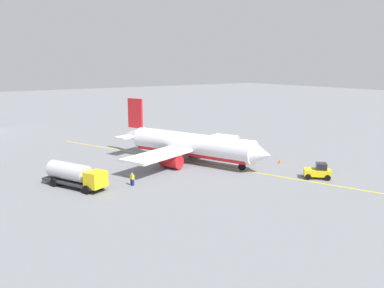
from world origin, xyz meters
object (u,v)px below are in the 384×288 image
object	(u,v)px
airplane	(190,146)
refueling_worker	(132,179)
pushback_tug	(318,171)
safety_cone_nose	(280,161)
fuel_tanker	(75,175)

from	to	relation	value
airplane	refueling_worker	xyz separation A→B (m)	(6.51, -13.77, -1.87)
airplane	pushback_tug	world-z (taller)	airplane
airplane	safety_cone_nose	bearing A→B (deg)	50.41
fuel_tanker	airplane	bearing A→B (deg)	98.55
pushback_tug	refueling_worker	world-z (taller)	pushback_tug
fuel_tanker	refueling_worker	bearing A→B (deg)	61.67
airplane	safety_cone_nose	xyz separation A→B (m)	(9.28, 11.22, -2.35)
pushback_tug	fuel_tanker	bearing A→B (deg)	-117.85
pushback_tug	safety_cone_nose	distance (m)	9.47
airplane	refueling_worker	world-z (taller)	airplane
pushback_tug	safety_cone_nose	bearing A→B (deg)	166.22
pushback_tug	safety_cone_nose	world-z (taller)	pushback_tug
airplane	fuel_tanker	bearing A→B (deg)	-81.45
pushback_tug	safety_cone_nose	xyz separation A→B (m)	(-9.18, 2.25, -0.67)
airplane	safety_cone_nose	distance (m)	14.75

